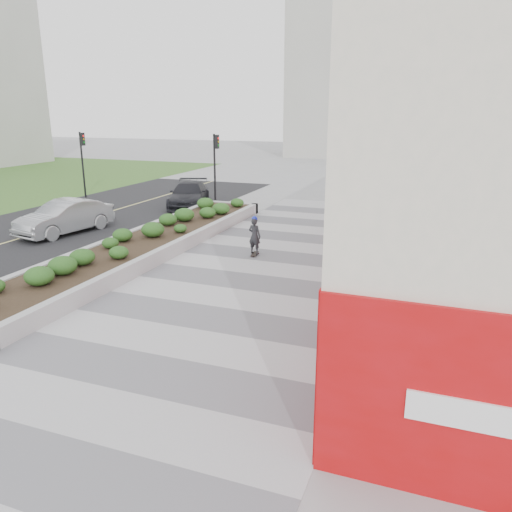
# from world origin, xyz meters

# --- Properties ---
(ground) EXTENTS (160.00, 160.00, 0.00)m
(ground) POSITION_xyz_m (0.00, 0.00, 0.00)
(ground) COLOR gray
(ground) RESTS_ON ground
(walkway) EXTENTS (8.00, 36.00, 0.01)m
(walkway) POSITION_xyz_m (0.00, 3.00, 0.01)
(walkway) COLOR #A8A8AD
(walkway) RESTS_ON ground
(building) EXTENTS (6.04, 24.08, 8.00)m
(building) POSITION_xyz_m (6.98, 8.98, 3.98)
(building) COLOR beige
(building) RESTS_ON ground
(planter) EXTENTS (3.00, 18.00, 0.90)m
(planter) POSITION_xyz_m (-5.50, 7.00, 0.42)
(planter) COLOR #9E9EA0
(planter) RESTS_ON ground
(street) EXTENTS (10.00, 40.00, 0.00)m
(street) POSITION_xyz_m (-12.00, 7.00, 0.00)
(street) COLOR black
(street) RESTS_ON ground
(traffic_signal_near) EXTENTS (0.33, 0.28, 4.20)m
(traffic_signal_near) POSITION_xyz_m (-7.23, 17.50, 2.76)
(traffic_signal_near) COLOR black
(traffic_signal_near) RESTS_ON ground
(traffic_signal_far) EXTENTS (0.33, 0.28, 4.20)m
(traffic_signal_far) POSITION_xyz_m (-16.43, 17.00, 2.76)
(traffic_signal_far) COLOR black
(traffic_signal_far) RESTS_ON ground
(distant_bldg_north_l) EXTENTS (16.00, 12.00, 20.00)m
(distant_bldg_north_l) POSITION_xyz_m (-5.00, 55.00, 10.00)
(distant_bldg_north_l) COLOR #ADAAA3
(distant_bldg_north_l) RESTS_ON ground
(manhole_cover) EXTENTS (0.44, 0.44, 0.01)m
(manhole_cover) POSITION_xyz_m (0.50, 3.00, 0.00)
(manhole_cover) COLOR #595654
(manhole_cover) RESTS_ON ground
(skateboarder) EXTENTS (0.58, 0.74, 1.58)m
(skateboarder) POSITION_xyz_m (-1.19, 8.04, 0.80)
(skateboarder) COLOR beige
(skateboarder) RESTS_ON ground
(car_silver) EXTENTS (2.41, 4.87, 1.53)m
(car_silver) POSITION_xyz_m (-10.72, 8.42, 0.77)
(car_silver) COLOR #A5A7AC
(car_silver) RESTS_ON ground
(car_dark) EXTENTS (3.66, 5.43, 1.46)m
(car_dark) POSITION_xyz_m (-8.50, 16.38, 0.73)
(car_dark) COLOR black
(car_dark) RESTS_ON ground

